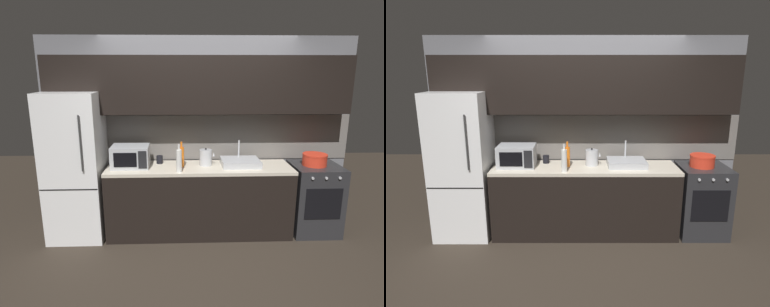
% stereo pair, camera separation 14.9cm
% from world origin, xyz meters
% --- Properties ---
extents(ground_plane, '(10.00, 10.00, 0.00)m').
position_xyz_m(ground_plane, '(0.00, 0.00, 0.00)').
color(ground_plane, '#2D261E').
extents(back_wall, '(4.06, 0.44, 2.50)m').
position_xyz_m(back_wall, '(0.00, 1.20, 1.55)').
color(back_wall, slate).
rests_on(back_wall, ground).
extents(counter_run, '(2.32, 0.60, 0.90)m').
position_xyz_m(counter_run, '(0.00, 0.90, 0.45)').
color(counter_run, black).
rests_on(counter_run, ground).
extents(refrigerator, '(0.68, 0.69, 1.83)m').
position_xyz_m(refrigerator, '(-1.54, 0.90, 0.92)').
color(refrigerator, white).
rests_on(refrigerator, ground).
extents(oven_range, '(0.60, 0.62, 0.90)m').
position_xyz_m(oven_range, '(1.50, 0.90, 0.45)').
color(oven_range, '#232326').
rests_on(oven_range, ground).
extents(microwave, '(0.46, 0.35, 0.27)m').
position_xyz_m(microwave, '(-0.86, 0.92, 1.04)').
color(microwave, '#A8AAAF').
rests_on(microwave, counter_run).
extents(sink_basin, '(0.48, 0.38, 0.30)m').
position_xyz_m(sink_basin, '(0.52, 0.93, 0.94)').
color(sink_basin, '#ADAFB5').
rests_on(sink_basin, counter_run).
extents(kettle, '(0.20, 0.16, 0.22)m').
position_xyz_m(kettle, '(0.08, 0.96, 1.00)').
color(kettle, '#B7BABF').
rests_on(kettle, counter_run).
extents(wine_bottle_orange, '(0.07, 0.07, 0.32)m').
position_xyz_m(wine_bottle_orange, '(-0.22, 0.89, 1.03)').
color(wine_bottle_orange, orange).
rests_on(wine_bottle_orange, counter_run).
extents(wine_bottle_white, '(0.07, 0.07, 0.34)m').
position_xyz_m(wine_bottle_white, '(-0.25, 0.68, 1.04)').
color(wine_bottle_white, silver).
rests_on(wine_bottle_white, counter_run).
extents(mug_dark, '(0.08, 0.08, 0.10)m').
position_xyz_m(mug_dark, '(-0.51, 1.06, 0.95)').
color(mug_dark, black).
rests_on(mug_dark, counter_run).
extents(cooking_pot, '(0.31, 0.31, 0.15)m').
position_xyz_m(cooking_pot, '(1.47, 0.90, 0.97)').
color(cooking_pot, red).
rests_on(cooking_pot, oven_range).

